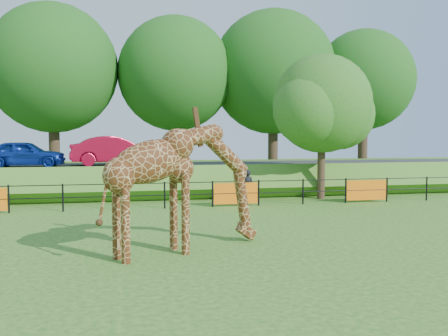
{
  "coord_description": "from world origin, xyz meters",
  "views": [
    {
      "loc": [
        -1.76,
        -12.38,
        3.09
      ],
      "look_at": [
        1.42,
        2.85,
        2.0
      ],
      "focal_mm": 40.0,
      "sensor_mm": 36.0,
      "label": 1
    }
  ],
  "objects_px": {
    "giraffe": "(184,188)",
    "visitor": "(248,186)",
    "tree_east": "(324,108)",
    "car_red": "(115,151)",
    "car_blue": "(25,154)"
  },
  "relations": [
    {
      "from": "car_blue",
      "to": "car_red",
      "type": "bearing_deg",
      "value": -78.81
    },
    {
      "from": "giraffe",
      "to": "car_blue",
      "type": "bearing_deg",
      "value": 91.41
    },
    {
      "from": "giraffe",
      "to": "tree_east",
      "type": "bearing_deg",
      "value": 26.0
    },
    {
      "from": "giraffe",
      "to": "visitor",
      "type": "relative_size",
      "value": 3.19
    },
    {
      "from": "visitor",
      "to": "tree_east",
      "type": "xyz_separation_m",
      "value": [
        3.85,
        0.72,
        3.55
      ]
    },
    {
      "from": "car_blue",
      "to": "car_red",
      "type": "relative_size",
      "value": 0.84
    },
    {
      "from": "car_red",
      "to": "car_blue",
      "type": "bearing_deg",
      "value": 92.46
    },
    {
      "from": "giraffe",
      "to": "car_red",
      "type": "distance_m",
      "value": 13.93
    },
    {
      "from": "car_blue",
      "to": "car_red",
      "type": "xyz_separation_m",
      "value": [
        4.35,
        0.63,
        0.1
      ]
    },
    {
      "from": "car_blue",
      "to": "tree_east",
      "type": "distance_m",
      "value": 14.69
    },
    {
      "from": "visitor",
      "to": "tree_east",
      "type": "distance_m",
      "value": 5.29
    },
    {
      "from": "giraffe",
      "to": "car_red",
      "type": "relative_size",
      "value": 1.02
    },
    {
      "from": "giraffe",
      "to": "visitor",
      "type": "bearing_deg",
      "value": 41.44
    },
    {
      "from": "giraffe",
      "to": "tree_east",
      "type": "height_order",
      "value": "tree_east"
    },
    {
      "from": "car_red",
      "to": "tree_east",
      "type": "bearing_deg",
      "value": -121.42
    }
  ]
}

